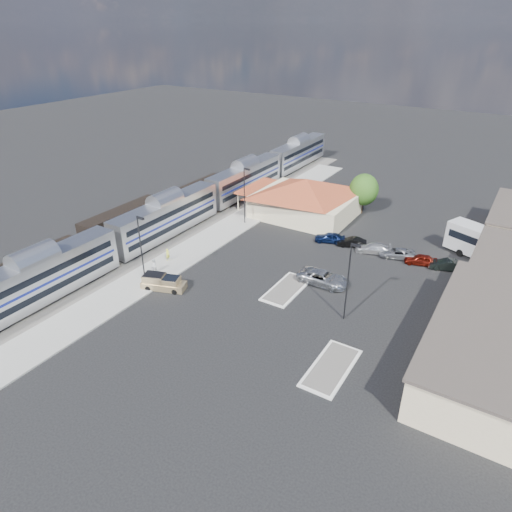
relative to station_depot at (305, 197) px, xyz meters
The scene contains 23 objects.
ground 24.63m from the station_depot, 79.24° to the right, with size 280.00×280.00×0.00m, color black.
railbed 23.14m from the station_depot, 135.78° to the right, with size 16.00×100.00×0.12m, color #4C4944.
platform 19.71m from the station_depot, 112.45° to the right, with size 5.50×92.00×0.18m, color gray.
passenger_train 22.40m from the station_depot, 126.88° to the right, with size 3.00×104.00×5.55m.
freight_cars 28.59m from the station_depot, 132.88° to the right, with size 2.80×46.00×4.00m.
station_depot is the anchor object (origin of this frame).
traffic_island_south 23.80m from the station_depot, 68.74° to the right, with size 3.30×7.50×0.21m.
traffic_island_north 37.12m from the station_depot, 59.88° to the right, with size 3.30×7.50×0.21m.
lamp_plat_s 30.74m from the station_depot, 101.94° to the right, with size 1.08×0.25×9.00m.
lamp_plat_n 10.45m from the station_depot, 128.41° to the right, with size 1.08×0.25×9.00m.
lamp_lot 29.30m from the station_depot, 55.24° to the right, with size 1.08×0.25×9.00m.
tree_depot 9.69m from the station_depot, 38.43° to the left, with size 4.71×4.71×6.63m.
pickup_truck 29.84m from the station_depot, 97.61° to the right, with size 5.52×3.47×1.79m.
suv 22.03m from the station_depot, 57.93° to the right, with size 2.85×6.18×1.72m, color #ABAFB4.
coach_bus 28.67m from the station_depot, ahead, with size 13.33×7.81×4.25m.
person_a 25.37m from the station_depot, 108.90° to the right, with size 0.61×0.40×1.67m, color #D6DA44.
person_b 28.38m from the station_depot, 105.56° to the right, with size 0.88×0.68×1.81m, color white.
parked_car_a 10.78m from the station_depot, 43.53° to the right, with size 1.74×4.32×1.47m, color #0D1A41.
parked_car_b 13.09m from the station_depot, 32.68° to the right, with size 1.42×4.07×1.34m, color black.
parked_car_c 15.97m from the station_depot, 27.31° to the right, with size 1.94×4.76×1.38m, color silver.
parked_car_d 18.73m from the station_depot, 21.95° to the right, with size 2.22×4.82×1.34m, color gray.
parked_car_e 21.80m from the station_depot, 19.52° to the right, with size 1.66×4.13×1.41m, color maroon.
parked_car_f 24.74m from the station_depot, 16.38° to the right, with size 1.52×4.35×1.43m, color black.
Camera 1 is at (25.14, -39.21, 28.45)m, focal length 32.00 mm.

